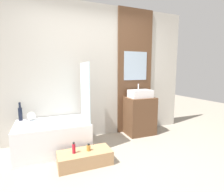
{
  "coord_description": "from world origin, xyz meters",
  "views": [
    {
      "loc": [
        -0.93,
        -1.81,
        1.33
      ],
      "look_at": [
        0.08,
        0.68,
        0.94
      ],
      "focal_mm": 28.0,
      "sensor_mm": 36.0,
      "label": 1
    }
  ],
  "objects": [
    {
      "name": "bottle_soap_primary",
      "position": [
        -0.56,
        0.5,
        0.27
      ],
      "size": [
        0.04,
        0.04,
        0.16
      ],
      "color": "#B21928",
      "rests_on": "wooden_step_bench"
    },
    {
      "name": "vanity_cabinet",
      "position": [
        0.95,
        1.29,
        0.39
      ],
      "size": [
        0.58,
        0.44,
        0.78
      ],
      "primitive_type": "cube",
      "color": "brown",
      "rests_on": "ground_plane"
    },
    {
      "name": "wall_wood_accent",
      "position": [
        0.95,
        1.53,
        1.31
      ],
      "size": [
        0.8,
        0.04,
        2.6
      ],
      "color": "brown",
      "rests_on": "ground_plane"
    },
    {
      "name": "vase_tall_dark",
      "position": [
        -1.29,
        1.45,
        0.62
      ],
      "size": [
        0.06,
        0.06,
        0.31
      ],
      "color": "black",
      "rests_on": "bathtub"
    },
    {
      "name": "wall_tiled_back",
      "position": [
        0.0,
        1.58,
        1.3
      ],
      "size": [
        4.2,
        0.06,
        2.6
      ],
      "primitive_type": "cube",
      "color": "#B7B2A8",
      "rests_on": "ground_plane"
    },
    {
      "name": "bathtub",
      "position": [
        -0.8,
        1.14,
        0.25
      ],
      "size": [
        1.15,
        0.78,
        0.49
      ],
      "color": "white",
      "rests_on": "ground_plane"
    },
    {
      "name": "vase_round_light",
      "position": [
        -1.12,
        1.41,
        0.56
      ],
      "size": [
        0.14,
        0.14,
        0.14
      ],
      "primitive_type": "sphere",
      "color": "silver",
      "rests_on": "bathtub"
    },
    {
      "name": "glass_shower_screen",
      "position": [
        -0.25,
        1.09,
        0.98
      ],
      "size": [
        0.01,
        0.64,
        0.98
      ],
      "primitive_type": "cube",
      "color": "silver",
      "rests_on": "bathtub"
    },
    {
      "name": "sink",
      "position": [
        0.95,
        1.29,
        0.86
      ],
      "size": [
        0.46,
        0.3,
        0.28
      ],
      "color": "white",
      "rests_on": "vanity_cabinet"
    },
    {
      "name": "wooden_step_bench",
      "position": [
        -0.41,
        0.5,
        0.1
      ],
      "size": [
        0.75,
        0.35,
        0.2
      ],
      "primitive_type": "cube",
      "color": "#A87F56",
      "rests_on": "ground_plane"
    },
    {
      "name": "bottle_soap_secondary",
      "position": [
        -0.36,
        0.5,
        0.24
      ],
      "size": [
        0.06,
        0.06,
        0.1
      ],
      "color": "#B2752D",
      "rests_on": "wooden_step_bench"
    },
    {
      "name": "ground_plane",
      "position": [
        0.0,
        0.0,
        0.0
      ],
      "size": [
        12.0,
        12.0,
        0.0
      ],
      "primitive_type": "plane",
      "color": "gray"
    }
  ]
}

